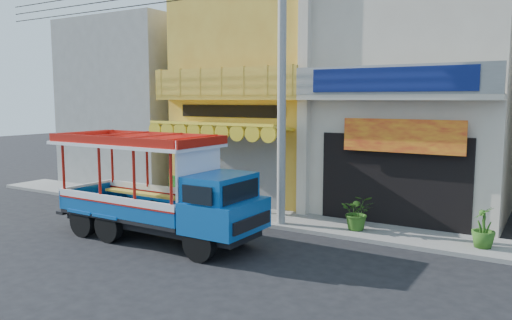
{
  "coord_description": "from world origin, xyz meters",
  "views": [
    {
      "loc": [
        6.26,
        -10.14,
        3.99
      ],
      "look_at": [
        -1.43,
        2.5,
        2.18
      ],
      "focal_mm": 35.0,
      "sensor_mm": 36.0,
      "label": 1
    }
  ],
  "objects": [
    {
      "name": "utility_pole",
      "position": [
        -0.85,
        3.3,
        5.03
      ],
      "size": [
        28.0,
        0.26,
        9.0
      ],
      "color": "gray",
      "rests_on": "ground"
    },
    {
      "name": "ground",
      "position": [
        0.0,
        0.0,
        0.0
      ],
      "size": [
        90.0,
        90.0,
        0.0
      ],
      "primitive_type": "plane",
      "color": "black",
      "rests_on": "ground"
    },
    {
      "name": "shophouse_left",
      "position": [
        -4.0,
        7.96,
        4.11
      ],
      "size": [
        6.0,
        7.5,
        8.24
      ],
      "color": "gold",
      "rests_on": "ground"
    },
    {
      "name": "sidewalk",
      "position": [
        0.0,
        4.0,
        0.06
      ],
      "size": [
        30.0,
        2.0,
        0.12
      ],
      "primitive_type": "cube",
      "color": "slate",
      "rests_on": "ground"
    },
    {
      "name": "filler_building_left",
      "position": [
        -11.0,
        8.0,
        3.8
      ],
      "size": [
        6.0,
        6.0,
        7.6
      ],
      "primitive_type": "cube",
      "color": "gray",
      "rests_on": "ground"
    },
    {
      "name": "potted_plant_a",
      "position": [
        1.31,
        3.81,
        0.65
      ],
      "size": [
        1.19,
        1.11,
        1.07
      ],
      "primitive_type": "imported",
      "rotation": [
        0.0,
        0.0,
        0.35
      ],
      "color": "#2C5919",
      "rests_on": "sidewalk"
    },
    {
      "name": "potted_plant_c",
      "position": [
        4.74,
        3.82,
        0.67
      ],
      "size": [
        0.64,
        0.64,
        1.09
      ],
      "primitive_type": "imported",
      "rotation": [
        0.0,
        0.0,
        4.66
      ],
      "color": "#2C5919",
      "rests_on": "sidewalk"
    },
    {
      "name": "green_sign",
      "position": [
        -5.96,
        4.07,
        0.54
      ],
      "size": [
        0.65,
        0.43,
        1.0
      ],
      "color": "black",
      "rests_on": "sidewalk"
    },
    {
      "name": "party_pilaster",
      "position": [
        -1.0,
        4.85,
        4.0
      ],
      "size": [
        0.35,
        0.3,
        8.0
      ],
      "primitive_type": "cube",
      "color": "beige",
      "rests_on": "ground"
    },
    {
      "name": "shophouse_right",
      "position": [
        2.0,
        7.96,
        4.11
      ],
      "size": [
        6.0,
        6.75,
        8.24
      ],
      "color": "beige",
      "rests_on": "ground"
    },
    {
      "name": "songthaew_truck",
      "position": [
        -2.82,
        0.18,
        1.44
      ],
      "size": [
        6.44,
        2.23,
        3.0
      ],
      "color": "black",
      "rests_on": "ground"
    }
  ]
}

